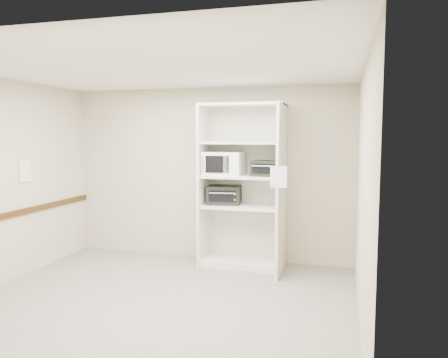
% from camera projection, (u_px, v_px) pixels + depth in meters
% --- Properties ---
extents(floor, '(4.50, 4.00, 0.01)m').
position_uv_depth(floor, '(159.00, 302.00, 5.12)').
color(floor, slate).
rests_on(floor, ground).
extents(ceiling, '(4.50, 4.00, 0.01)m').
position_uv_depth(ceiling, '(155.00, 68.00, 4.86)').
color(ceiling, white).
extents(wall_back, '(4.50, 0.02, 2.70)m').
position_uv_depth(wall_back, '(209.00, 174.00, 6.91)').
color(wall_back, beige).
rests_on(wall_back, ground).
extents(wall_front, '(4.50, 0.02, 2.70)m').
position_uv_depth(wall_front, '(40.00, 221.00, 3.07)').
color(wall_front, beige).
rests_on(wall_front, ground).
extents(wall_right, '(0.02, 4.00, 2.70)m').
position_uv_depth(wall_right, '(363.00, 195.00, 4.40)').
color(wall_right, beige).
rests_on(wall_right, ground).
extents(shelving_unit, '(1.24, 0.92, 2.42)m').
position_uv_depth(shelving_unit, '(246.00, 191.00, 6.47)').
color(shelving_unit, silver).
rests_on(shelving_unit, floor).
extents(microwave, '(0.58, 0.44, 0.34)m').
position_uv_depth(microwave, '(224.00, 163.00, 6.48)').
color(microwave, white).
rests_on(microwave, shelving_unit).
extents(toaster_oven_upper, '(0.42, 0.34, 0.23)m').
position_uv_depth(toaster_oven_upper, '(266.00, 168.00, 6.30)').
color(toaster_oven_upper, black).
rests_on(toaster_oven_upper, shelving_unit).
extents(toaster_oven_lower, '(0.54, 0.43, 0.28)m').
position_uv_depth(toaster_oven_lower, '(224.00, 195.00, 6.62)').
color(toaster_oven_lower, black).
rests_on(toaster_oven_lower, shelving_unit).
extents(paper_sign, '(0.22, 0.02, 0.28)m').
position_uv_depth(paper_sign, '(279.00, 177.00, 5.69)').
color(paper_sign, white).
rests_on(paper_sign, shelving_unit).
extents(wall_poster, '(0.01, 0.23, 0.32)m').
position_uv_depth(wall_poster, '(25.00, 170.00, 6.09)').
color(wall_poster, white).
rests_on(wall_poster, wall_left).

